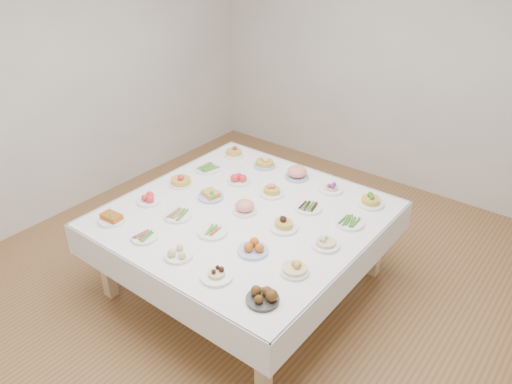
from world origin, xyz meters
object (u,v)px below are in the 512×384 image
Objects in this scene: dish_0 at (112,217)px; dish_12 at (245,207)px; display_table at (245,220)px; dish_24 at (371,200)px.

dish_12 is (0.75, 0.76, 0.01)m from dish_0.
dish_12 is (-0.01, 0.01, 0.12)m from display_table.
dish_12 is 1.07m from dish_24.
dish_24 is at bearing 44.82° from display_table.
dish_0 is at bearing -135.09° from display_table.
dish_0 is (-0.76, -0.76, 0.11)m from display_table.
display_table is at bearing 44.91° from dish_0.
display_table is at bearing -48.82° from dish_12.
dish_12 reaches higher than display_table.
dish_24 is (0.76, 0.75, 0.12)m from display_table.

